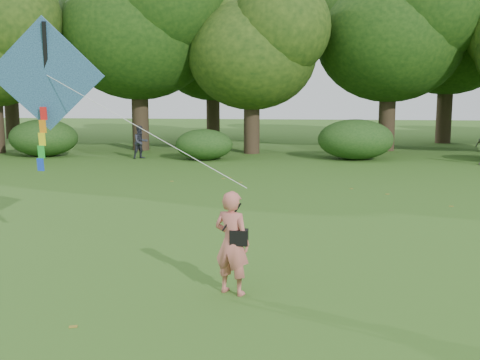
{
  "coord_description": "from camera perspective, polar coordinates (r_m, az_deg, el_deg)",
  "views": [
    {
      "loc": [
        0.21,
        -10.35,
        3.48
      ],
      "look_at": [
        -0.93,
        2.0,
        1.5
      ],
      "focal_mm": 45.0,
      "sensor_mm": 36.0,
      "label": 1
    }
  ],
  "objects": [
    {
      "name": "crossbody_bag",
      "position": [
        9.97,
        -0.12,
        -5.39
      ],
      "size": [
        0.43,
        0.2,
        0.7
      ],
      "color": "black",
      "rests_on": "ground"
    },
    {
      "name": "ground",
      "position": [
        10.92,
        3.95,
        -9.53
      ],
      "size": [
        100.0,
        100.0,
        0.0
      ],
      "primitive_type": "plane",
      "color": "#265114",
      "rests_on": "ground"
    },
    {
      "name": "tree_line",
      "position": [
        33.33,
        7.98,
        12.65
      ],
      "size": [
        54.7,
        15.3,
        9.48
      ],
      "color": "#3A2D1E",
      "rests_on": "ground"
    },
    {
      "name": "shrub_band",
      "position": [
        28.09,
        3.36,
        3.71
      ],
      "size": [
        39.15,
        3.22,
        1.88
      ],
      "color": "#264919",
      "rests_on": "ground"
    },
    {
      "name": "bystander_left",
      "position": [
        28.72,
        -9.42,
        3.56
      ],
      "size": [
        0.96,
        0.94,
        1.56
      ],
      "primitive_type": "imported",
      "rotation": [
        0.0,
        0.0,
        0.73
      ],
      "color": "#292B36",
      "rests_on": "ground"
    },
    {
      "name": "man_kite_flyer",
      "position": [
        10.04,
        -0.77,
        -5.97
      ],
      "size": [
        0.76,
        0.65,
        1.75
      ],
      "primitive_type": "imported",
      "rotation": [
        0.0,
        0.0,
        2.71
      ],
      "color": "#C9685E",
      "rests_on": "ground"
    },
    {
      "name": "fallen_leaves",
      "position": [
        17.44,
        2.82,
        -2.43
      ],
      "size": [
        10.18,
        14.29,
        0.01
      ],
      "color": "olive",
      "rests_on": "ground"
    },
    {
      "name": "flying_kite",
      "position": [
        12.68,
        -17.88,
        9.25
      ],
      "size": [
        5.31,
        2.47,
        3.06
      ],
      "color": "#24609E",
      "rests_on": "ground"
    }
  ]
}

